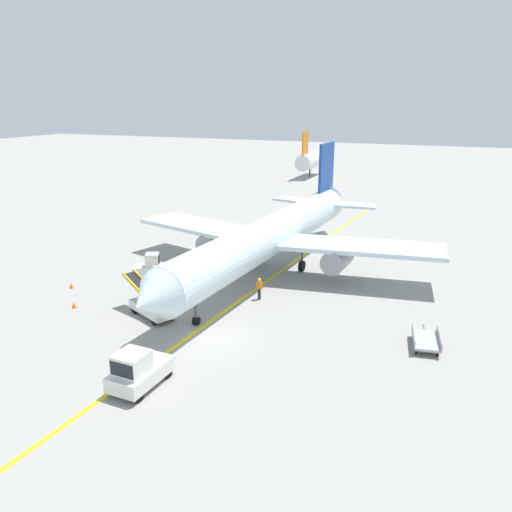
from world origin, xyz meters
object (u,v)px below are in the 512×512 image
safety_cone_wingtip_left (209,288)px  baggage_cart_loaded (426,340)px  pushback_tug (138,371)px  safety_cone_nose_left (71,286)px  ground_crew_wing_walker (259,288)px  airliner (272,234)px  safety_cone_nose_right (74,305)px  belt_loader_forward_hold (151,306)px  baggage_tug_near_wing (150,267)px  ground_crew_marshaller (155,275)px

safety_cone_wingtip_left → baggage_cart_loaded: bearing=-11.7°
pushback_tug → safety_cone_nose_left: (-13.57, 10.17, -0.77)m
ground_crew_wing_walker → safety_cone_wingtip_left: (-4.42, 0.21, -0.69)m
airliner → safety_cone_nose_left: bearing=-143.8°
airliner → safety_cone_wingtip_left: bearing=-117.3°
safety_cone_nose_right → baggage_cart_loaded: bearing=8.2°
ground_crew_wing_walker → safety_cone_nose_right: (-11.76, -6.70, -0.69)m
pushback_tug → belt_loader_forward_hold: belt_loader_forward_hold is taller
pushback_tug → safety_cone_nose_left: pushback_tug is taller
pushback_tug → safety_cone_nose_left: 16.98m
baggage_tug_near_wing → safety_cone_nose_left: bearing=-132.9°
belt_loader_forward_hold → safety_cone_nose_right: belt_loader_forward_hold is taller
airliner → baggage_cart_loaded: 16.84m
airliner → safety_cone_nose_right: (-10.43, -12.89, -3.20)m
airliner → baggage_cart_loaded: (13.63, -9.44, -2.95)m
ground_crew_marshaller → baggage_tug_near_wing: bearing=134.5°
ground_crew_marshaller → safety_cone_nose_left: bearing=-151.6°
ground_crew_wing_walker → safety_cone_nose_left: (-14.74, -3.64, -0.69)m
baggage_cart_loaded → safety_cone_nose_left: (-27.04, -0.39, -0.25)m
airliner → baggage_cart_loaded: bearing=-34.7°
safety_cone_wingtip_left → airliner: bearing=62.7°
baggage_cart_loaded → safety_cone_nose_right: size_ratio=8.72×
baggage_tug_near_wing → ground_crew_marshaller: baggage_tug_near_wing is taller
airliner → baggage_tug_near_wing: (-9.09, -5.18, -2.49)m
ground_crew_wing_walker → airliner: bearing=102.1°
baggage_tug_near_wing → belt_loader_forward_hold: 8.20m
belt_loader_forward_hold → airliner: bearing=69.6°
pushback_tug → ground_crew_wing_walker: size_ratio=2.16×
ground_crew_marshaller → belt_loader_forward_hold: bearing=-58.9°
baggage_cart_loaded → ground_crew_wing_walker: size_ratio=2.26×
baggage_tug_near_wing → safety_cone_nose_right: bearing=-99.9°
airliner → ground_crew_wing_walker: airliner is taller
baggage_tug_near_wing → safety_cone_nose_right: 7.86m
baggage_tug_near_wing → belt_loader_forward_hold: bearing=-55.5°
baggage_cart_loaded → safety_cone_wingtip_left: size_ratio=8.72×
pushback_tug → ground_crew_wing_walker: 13.86m
belt_loader_forward_hold → safety_cone_nose_right: (-5.99, -0.95, -0.56)m
belt_loader_forward_hold → safety_cone_nose_right: size_ratio=11.50×
airliner → ground_crew_wing_walker: (1.33, -6.19, -2.51)m
ground_crew_wing_walker → safety_cone_nose_right: size_ratio=3.86×
safety_cone_wingtip_left → baggage_tug_near_wing: bearing=172.4°
baggage_tug_near_wing → ground_crew_wing_walker: baggage_tug_near_wing is taller
pushback_tug → ground_crew_wing_walker: pushback_tug is taller
belt_loader_forward_hold → baggage_cart_loaded: belt_loader_forward_hold is taller
baggage_cart_loaded → safety_cone_nose_right: bearing=-171.8°
safety_cone_nose_left → safety_cone_wingtip_left: 11.01m
belt_loader_forward_hold → safety_cone_wingtip_left: bearing=77.2°
pushback_tug → safety_cone_wingtip_left: 14.41m
pushback_tug → baggage_tug_near_wing: 17.47m
airliner → ground_crew_marshaller: size_ratio=20.79×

